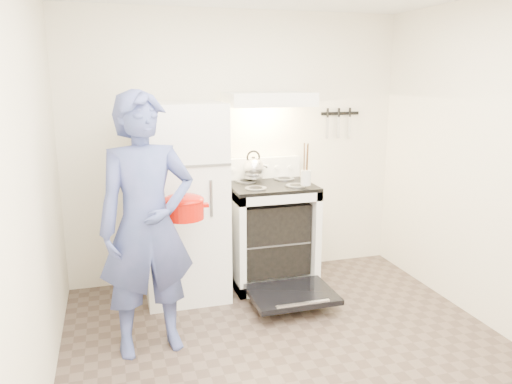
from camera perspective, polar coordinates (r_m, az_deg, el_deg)
floor at (r=3.55m, az=5.69°, el=-19.57°), size 3.60×3.60×0.00m
back_wall at (r=4.75m, az=-2.17°, el=5.10°), size 3.20×0.02×2.50m
refrigerator at (r=4.37m, az=-8.36°, el=-1.07°), size 0.70×0.70×1.70m
stove_body at (r=4.68m, az=1.64°, el=-4.94°), size 0.76×0.65×0.92m
cooktop at (r=4.56m, az=1.68°, el=0.74°), size 0.76×0.65×0.03m
backsplash at (r=4.80m, az=0.63°, el=2.79°), size 0.76×0.07×0.20m
oven_door at (r=4.28m, az=4.13°, el=-11.58°), size 0.70×0.54×0.04m
oven_rack at (r=4.69m, az=1.64°, el=-5.17°), size 0.60×0.52×0.01m
range_hood at (r=4.53m, az=1.45°, el=10.57°), size 0.76×0.50×0.12m
knife_strip at (r=5.06m, az=9.58°, el=8.85°), size 0.40×0.02×0.03m
pizza_stone at (r=4.71m, az=1.44°, el=-4.92°), size 0.36×0.36×0.02m
tea_kettle at (r=4.63m, az=-0.31°, el=2.96°), size 0.24×0.20×0.29m
utensil_jar at (r=4.38m, az=5.71°, el=1.63°), size 0.11×0.11×0.13m
person at (r=3.49m, az=-12.35°, el=-3.83°), size 0.72×0.53×1.83m
dutch_oven at (r=3.70m, az=-8.30°, el=-1.96°), size 0.37×0.30×0.24m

